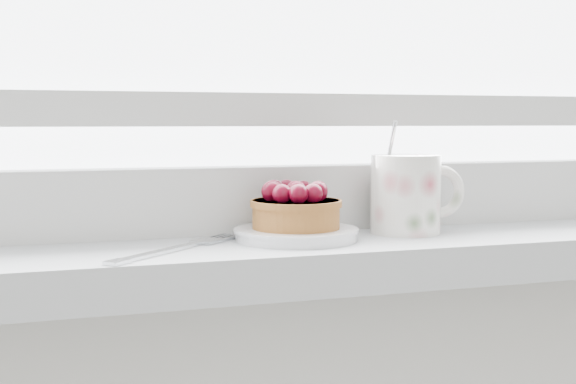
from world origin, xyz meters
name	(u,v)px	position (x,y,z in m)	size (l,w,h in m)	color
saucer	(296,234)	(-0.02, 1.89, 0.95)	(0.12, 0.12, 0.01)	white
raspberry_tart	(296,207)	(-0.02, 1.89, 0.97)	(0.09, 0.09, 0.05)	brown
floral_mug	(408,192)	(0.11, 1.90, 0.98)	(0.11, 0.08, 0.12)	white
fork	(177,248)	(-0.14, 1.87, 0.94)	(0.15, 0.14, 0.00)	silver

